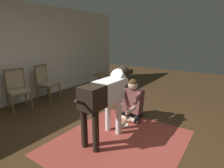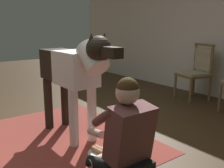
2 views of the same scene
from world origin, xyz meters
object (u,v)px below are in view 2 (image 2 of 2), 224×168
Objects in this scene: person_sitting_on_floor at (126,134)px; large_dog at (73,71)px; dining_chair_left_of_pair at (197,69)px; hot_dog_on_plate at (100,151)px.

person_sitting_on_floor is 1.03m from large_dog.
large_dog is at bearing -86.24° from dining_chair_left_of_pair.
hot_dog_on_plate is at bearing -179.79° from person_sitting_on_floor.
large_dog reaches higher than hot_dog_on_plate.
person_sitting_on_floor is 0.53m from hot_dog_on_plate.
dining_chair_left_of_pair is 2.57m from large_dog.
dining_chair_left_of_pair reaches higher than hot_dog_on_plate.
large_dog is at bearing -179.79° from hot_dog_on_plate.
dining_chair_left_of_pair is 2.69m from hot_dog_on_plate.
dining_chair_left_of_pair is 3.84× the size of hot_dog_on_plate.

